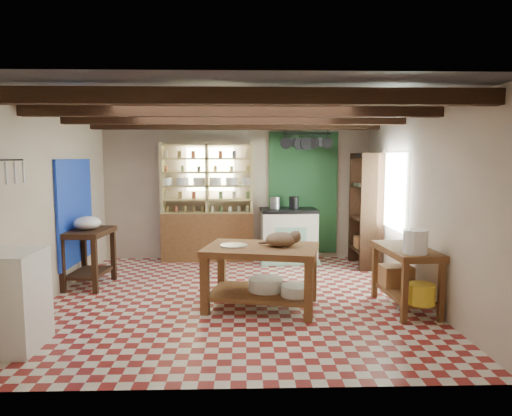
{
  "coord_description": "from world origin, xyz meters",
  "views": [
    {
      "loc": [
        0.11,
        -6.13,
        1.93
      ],
      "look_at": [
        0.3,
        0.3,
        1.21
      ],
      "focal_mm": 32.0,
      "sensor_mm": 36.0,
      "label": 1
    }
  ],
  "objects_px": {
    "right_counter": "(406,278)",
    "white_cabinet": "(12,300)",
    "work_table": "(261,277)",
    "stove": "(288,235)",
    "prep_table": "(89,258)",
    "cat": "(281,239)"
  },
  "relations": [
    {
      "from": "right_counter",
      "to": "white_cabinet",
      "type": "bearing_deg",
      "value": -169.47
    },
    {
      "from": "work_table",
      "to": "right_counter",
      "type": "xyz_separation_m",
      "value": [
        1.84,
        -0.1,
        -0.0
      ]
    },
    {
      "from": "stove",
      "to": "right_counter",
      "type": "height_order",
      "value": "stove"
    },
    {
      "from": "prep_table",
      "to": "right_counter",
      "type": "relative_size",
      "value": 0.78
    },
    {
      "from": "work_table",
      "to": "stove",
      "type": "bearing_deg",
      "value": 89.26
    },
    {
      "from": "work_table",
      "to": "stove",
      "type": "distance_m",
      "value": 2.64
    },
    {
      "from": "work_table",
      "to": "stove",
      "type": "xyz_separation_m",
      "value": [
        0.6,
        2.57,
        0.1
      ]
    },
    {
      "from": "stove",
      "to": "white_cabinet",
      "type": "bearing_deg",
      "value": -132.59
    },
    {
      "from": "white_cabinet",
      "to": "right_counter",
      "type": "distance_m",
      "value": 4.54
    },
    {
      "from": "prep_table",
      "to": "stove",
      "type": "bearing_deg",
      "value": 30.13
    },
    {
      "from": "work_table",
      "to": "cat",
      "type": "distance_m",
      "value": 0.55
    },
    {
      "from": "work_table",
      "to": "prep_table",
      "type": "xyz_separation_m",
      "value": [
        -2.54,
        1.06,
        0.03
      ]
    },
    {
      "from": "work_table",
      "to": "cat",
      "type": "bearing_deg",
      "value": 11.31
    },
    {
      "from": "right_counter",
      "to": "cat",
      "type": "distance_m",
      "value": 1.66
    },
    {
      "from": "work_table",
      "to": "right_counter",
      "type": "relative_size",
      "value": 1.27
    },
    {
      "from": "white_cabinet",
      "to": "right_counter",
      "type": "relative_size",
      "value": 0.9
    },
    {
      "from": "work_table",
      "to": "right_counter",
      "type": "height_order",
      "value": "work_table"
    },
    {
      "from": "stove",
      "to": "cat",
      "type": "xyz_separation_m",
      "value": [
        -0.35,
        -2.58,
        0.39
      ]
    },
    {
      "from": "stove",
      "to": "white_cabinet",
      "type": "distance_m",
      "value": 4.92
    },
    {
      "from": "work_table",
      "to": "cat",
      "type": "xyz_separation_m",
      "value": [
        0.25,
        -0.0,
        0.49
      ]
    },
    {
      "from": "prep_table",
      "to": "right_counter",
      "type": "height_order",
      "value": "prep_table"
    },
    {
      "from": "white_cabinet",
      "to": "right_counter",
      "type": "height_order",
      "value": "white_cabinet"
    }
  ]
}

